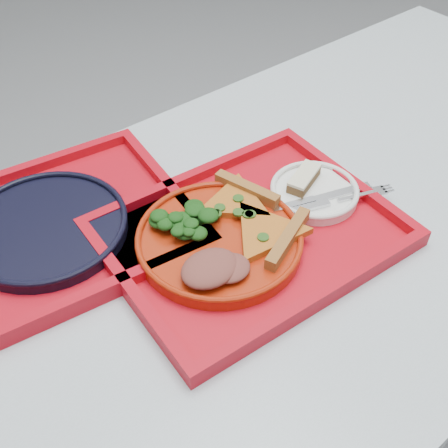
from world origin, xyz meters
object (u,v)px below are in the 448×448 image
Objects in this scene: dinner_plate at (219,241)px; tray_main at (250,236)px; dessert_bar at (304,178)px; navy_plate at (46,229)px; tray_far at (48,235)px.

tray_main is at bearing -10.30° from dinner_plate.
dessert_bar is (0.20, 0.02, 0.02)m from dinner_plate.
tray_main is 0.33m from navy_plate.
tray_far is 1.73× the size of navy_plate.
dinner_plate is 0.20m from dessert_bar.
tray_main is at bearing 168.87° from dessert_bar.
dessert_bar is at bearing 13.81° from tray_main.
tray_far is 0.01m from navy_plate.
tray_main is at bearing -39.35° from navy_plate.
dessert_bar is (0.14, 0.03, 0.03)m from tray_main.
dessert_bar reaches higher than dinner_plate.
dinner_plate reaches higher than tray_far.
dessert_bar is (0.40, -0.18, 0.02)m from navy_plate.
tray_far is 1.73× the size of dinner_plate.
dinner_plate reaches higher than tray_main.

